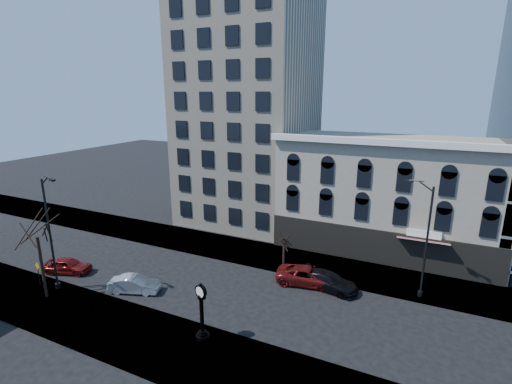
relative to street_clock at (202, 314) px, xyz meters
The scene contains 15 objects.
ground 7.26m from the street_clock, 113.71° to the left, with size 160.00×160.00×0.00m, color black.
sidewalk_far 14.78m from the street_clock, 101.03° to the left, with size 160.00×6.00×0.12m, color gray.
sidewalk_near 3.79m from the street_clock, 150.01° to the right, with size 160.00×6.00×0.12m, color gray.
cream_tower 31.89m from the street_clock, 109.44° to the left, with size 15.90×15.40×42.50m.
victorian_row 24.42m from the street_clock, 67.56° to the left, with size 22.60×11.19×12.50m.
street_clock is the anchor object (origin of this frame).
street_lamp_near 15.59m from the street_clock, behind, with size 2.64×0.87×10.34m.
street_lamp_far 18.75m from the street_clock, 44.64° to the left, with size 2.54×0.91×10.00m.
bare_tree_near 15.50m from the street_clock, behind, with size 4.98×4.98×8.54m.
bare_tree_far 12.80m from the street_clock, 85.06° to the left, with size 2.36×2.36×4.05m.
warning_sign 16.97m from the street_clock, behind, with size 0.71×0.21×2.22m.
car_near_a 17.32m from the street_clock, behind, with size 1.75×4.36×1.49m, color maroon.
car_near_b 9.36m from the street_clock, 161.69° to the left, with size 1.50×4.32×1.42m, color #A5A8AD.
car_far_a 11.46m from the street_clock, 68.21° to the left, with size 2.59×5.63×1.56m, color maroon.
car_far_b 12.22m from the street_clock, 59.57° to the left, with size 2.10×5.17×1.50m, color black.
Camera 1 is at (15.60, -24.89, 16.57)m, focal length 26.00 mm.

